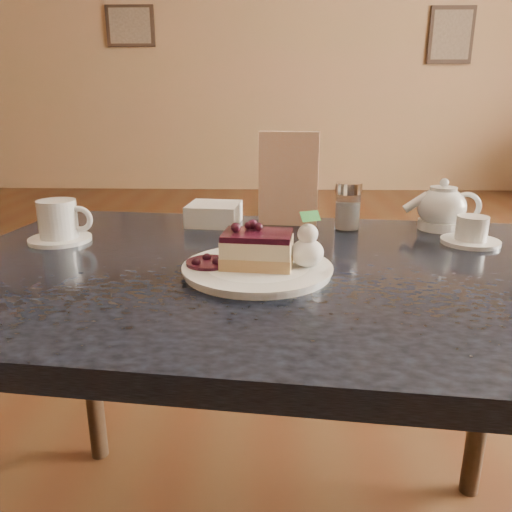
{
  "coord_description": "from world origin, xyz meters",
  "views": [
    {
      "loc": [
        -0.02,
        -0.62,
        0.95
      ],
      "look_at": [
        -0.04,
        0.06,
        0.74
      ],
      "focal_mm": 35.0,
      "sensor_mm": 36.0,
      "label": 1
    }
  ],
  "objects_px": {
    "tea_set": "(447,213)",
    "coffee_set": "(60,223)",
    "cheesecake_slice": "(257,249)",
    "dessert_plate": "(257,269)",
    "main_table": "(261,304)"
  },
  "relations": [
    {
      "from": "dessert_plate",
      "to": "coffee_set",
      "type": "bearing_deg",
      "value": 155.48
    },
    {
      "from": "main_table",
      "to": "cheesecake_slice",
      "type": "xyz_separation_m",
      "value": [
        -0.0,
        -0.05,
        0.11
      ]
    },
    {
      "from": "dessert_plate",
      "to": "main_table",
      "type": "bearing_deg",
      "value": 83.87
    },
    {
      "from": "dessert_plate",
      "to": "tea_set",
      "type": "height_order",
      "value": "tea_set"
    },
    {
      "from": "dessert_plate",
      "to": "tea_set",
      "type": "xyz_separation_m",
      "value": [
        0.39,
        0.28,
        0.03
      ]
    },
    {
      "from": "cheesecake_slice",
      "to": "dessert_plate",
      "type": "bearing_deg",
      "value": 6.13
    },
    {
      "from": "dessert_plate",
      "to": "coffee_set",
      "type": "xyz_separation_m",
      "value": [
        -0.39,
        0.18,
        0.03
      ]
    },
    {
      "from": "tea_set",
      "to": "coffee_set",
      "type": "bearing_deg",
      "value": -172.83
    },
    {
      "from": "cheesecake_slice",
      "to": "tea_set",
      "type": "relative_size",
      "value": 0.54
    },
    {
      "from": "cheesecake_slice",
      "to": "tea_set",
      "type": "xyz_separation_m",
      "value": [
        0.39,
        0.28,
        0.0
      ]
    },
    {
      "from": "main_table",
      "to": "cheesecake_slice",
      "type": "bearing_deg",
      "value": -90.0
    },
    {
      "from": "dessert_plate",
      "to": "coffee_set",
      "type": "height_order",
      "value": "coffee_set"
    },
    {
      "from": "cheesecake_slice",
      "to": "tea_set",
      "type": "bearing_deg",
      "value": 41.61
    },
    {
      "from": "coffee_set",
      "to": "tea_set",
      "type": "bearing_deg",
      "value": 7.17
    },
    {
      "from": "cheesecake_slice",
      "to": "coffee_set",
      "type": "height_order",
      "value": "coffee_set"
    }
  ]
}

